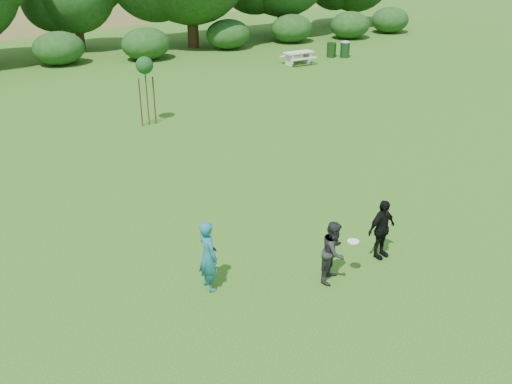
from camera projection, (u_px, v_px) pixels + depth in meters
ground at (322, 281)px, 13.29m from camera, size 120.00×120.00×0.00m
player_teal at (208, 256)px, 12.69m from camera, size 0.41×0.62×1.70m
player_grey at (334, 251)px, 13.05m from camera, size 0.92×0.87×1.50m
player_black at (382, 229)px, 13.97m from camera, size 0.94×0.48×1.54m
trash_can_near at (331, 50)px, 36.45m from camera, size 0.60×0.60×0.90m
frisbee at (353, 241)px, 13.01m from camera, size 0.27×0.27×0.03m
sapling at (145, 67)px, 22.90m from camera, size 0.70×0.70×2.85m
picnic_table at (298, 56)px, 34.43m from camera, size 1.80×1.48×0.76m
trash_can_lidded at (345, 49)px, 36.33m from camera, size 0.60×0.60×1.05m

